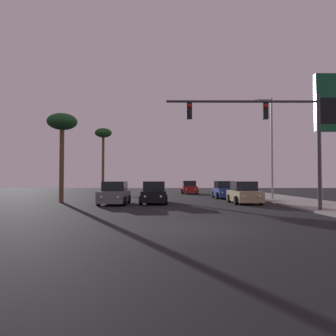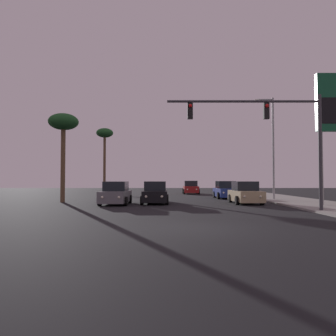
# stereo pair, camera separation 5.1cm
# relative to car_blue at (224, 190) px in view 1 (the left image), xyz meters

# --- Properties ---
(ground_plane) EXTENTS (120.00, 120.00, 0.00)m
(ground_plane) POSITION_rel_car_blue_xyz_m (-4.60, -19.62, -0.76)
(ground_plane) COLOR black
(sidewalk_right) EXTENTS (5.00, 60.00, 0.12)m
(sidewalk_right) POSITION_rel_car_blue_xyz_m (4.90, -9.62, -0.70)
(sidewalk_right) COLOR gray
(sidewalk_right) RESTS_ON ground
(car_blue) EXTENTS (2.04, 4.34, 1.68)m
(car_blue) POSITION_rel_car_blue_xyz_m (0.00, 0.00, 0.00)
(car_blue) COLOR navy
(car_blue) RESTS_ON ground
(car_black) EXTENTS (2.04, 4.32, 1.68)m
(car_black) POSITION_rel_car_blue_xyz_m (-6.59, -6.91, 0.00)
(car_black) COLOR black
(car_black) RESTS_ON ground
(car_tan) EXTENTS (2.04, 4.34, 1.68)m
(car_tan) POSITION_rel_car_blue_xyz_m (0.26, -6.99, 0.00)
(car_tan) COLOR tan
(car_tan) RESTS_ON ground
(car_grey) EXTENTS (2.04, 4.33, 1.68)m
(car_grey) POSITION_rel_car_blue_xyz_m (-9.45, -7.86, 0.00)
(car_grey) COLOR slate
(car_grey) RESTS_ON ground
(car_red) EXTENTS (2.04, 4.31, 1.68)m
(car_red) POSITION_rel_car_blue_xyz_m (-2.68, 10.35, 0.00)
(car_red) COLOR maroon
(car_red) RESTS_ON ground
(traffic_light_mast) EXTENTS (8.68, 0.36, 6.50)m
(traffic_light_mast) POSITION_rel_car_blue_xyz_m (0.36, -13.65, 4.03)
(traffic_light_mast) COLOR #38383D
(traffic_light_mast) RESTS_ON sidewalk_right
(street_lamp) EXTENTS (1.74, 0.24, 9.00)m
(street_lamp) POSITION_rel_car_blue_xyz_m (3.61, -2.97, 4.36)
(street_lamp) COLOR #99999E
(street_lamp) RESTS_ON sidewalk_right
(gas_station_sign) EXTENTS (2.00, 0.42, 9.00)m
(gas_station_sign) POSITION_rel_car_blue_xyz_m (5.58, -9.60, 5.86)
(gas_station_sign) COLOR #99999E
(gas_station_sign) RESTS_ON sidewalk_right
(palm_tree_far) EXTENTS (2.40, 2.40, 9.14)m
(palm_tree_far) POSITION_rel_car_blue_xyz_m (-14.62, 14.38, 7.18)
(palm_tree_far) COLOR brown
(palm_tree_far) RESTS_ON ground
(palm_tree_near) EXTENTS (2.40, 2.40, 7.16)m
(palm_tree_near) POSITION_rel_car_blue_xyz_m (-14.08, -5.62, 5.42)
(palm_tree_near) COLOR brown
(palm_tree_near) RESTS_ON ground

